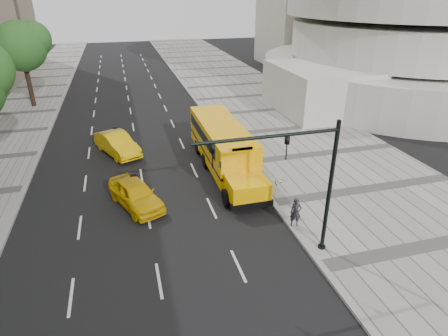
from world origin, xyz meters
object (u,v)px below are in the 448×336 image
object	(u,v)px
taxi_near	(136,194)
traffic_signal	(302,176)
taxi_far	(117,144)
tree_c	(22,46)
pedestrian	(296,212)
school_bus	(223,143)

from	to	relation	value
taxi_near	traffic_signal	xyz separation A→B (m)	(6.71, -6.38, 3.34)
taxi_far	tree_c	bearing A→B (deg)	94.46
pedestrian	school_bus	bearing A→B (deg)	117.67
traffic_signal	pedestrian	bearing A→B (deg)	64.31
taxi_near	taxi_far	distance (m)	7.92
tree_c	school_bus	distance (m)	24.54
school_bus	taxi_near	size ratio (longest dim) A/B	2.62
school_bus	pedestrian	world-z (taller)	school_bus
pedestrian	traffic_signal	distance (m)	3.85
taxi_far	pedestrian	bearing A→B (deg)	-79.38
school_bus	taxi_near	distance (m)	7.07
taxi_far	pedestrian	world-z (taller)	pedestrian
school_bus	pedestrian	xyz separation A→B (m)	(1.65, -7.95, -0.83)
tree_c	traffic_signal	distance (m)	32.95
taxi_near	taxi_far	world-z (taller)	taxi_far
school_bus	taxi_far	size ratio (longest dim) A/B	2.43
taxi_near	taxi_far	xyz separation A→B (m)	(-0.86, 7.87, 0.03)
tree_c	traffic_signal	size ratio (longest dim) A/B	1.32
pedestrian	traffic_signal	xyz separation A→B (m)	(-0.96, -1.99, 3.15)
taxi_near	traffic_signal	size ratio (longest dim) A/B	0.69
tree_c	taxi_near	size ratio (longest dim) A/B	1.91
taxi_near	traffic_signal	bearing A→B (deg)	-65.96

